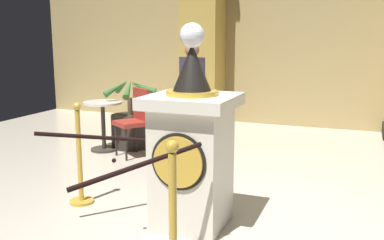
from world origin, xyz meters
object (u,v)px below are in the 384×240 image
pedestal_clock (192,148)px  stanchion_near (80,169)px  cafe_chair_red (136,116)px  bystander_guest (192,94)px  potted_palm_left (131,126)px  cafe_table (103,120)px

pedestal_clock → stanchion_near: 1.29m
cafe_chair_red → pedestal_clock: bearing=-49.9°
stanchion_near → bystander_guest: bearing=83.5°
potted_palm_left → cafe_chair_red: potted_palm_left is taller
bystander_guest → cafe_chair_red: size_ratio=1.66×
stanchion_near → cafe_chair_red: bearing=100.9°
stanchion_near → potted_palm_left: 2.31m
bystander_guest → stanchion_near: bearing=-96.5°
bystander_guest → cafe_table: bearing=-157.4°
potted_palm_left → cafe_table: size_ratio=1.48×
cafe_chair_red → cafe_table: bearing=171.6°
potted_palm_left → bystander_guest: (0.93, 0.18, 0.52)m
cafe_chair_red → potted_palm_left: bearing=127.5°
pedestal_clock → potted_palm_left: (-1.90, 2.29, -0.39)m
cafe_table → potted_palm_left: bearing=49.1°
bystander_guest → pedestal_clock: bearing=-68.7°
pedestal_clock → potted_palm_left: bearing=129.7°
potted_palm_left → bystander_guest: bystander_guest is taller
potted_palm_left → stanchion_near: bearing=-73.4°
stanchion_near → cafe_table: size_ratio=1.42×
potted_palm_left → cafe_table: (-0.28, -0.32, 0.14)m
potted_palm_left → bystander_guest: size_ratio=0.68×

